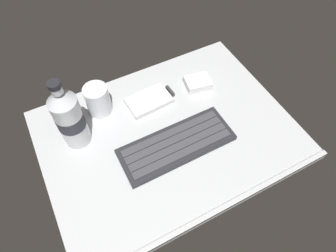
{
  "coord_description": "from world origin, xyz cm",
  "views": [
    {
      "loc": [
        -19.62,
        -37.52,
        64.26
      ],
      "look_at": [
        0.0,
        0.0,
        3.0
      ],
      "focal_mm": 31.6,
      "sensor_mm": 36.0,
      "label": 1
    }
  ],
  "objects_px": {
    "water_bottle": "(69,118)",
    "keyboard": "(175,145)",
    "juice_cup": "(98,101)",
    "charger_block": "(198,83)",
    "handheld_device": "(151,100)"
  },
  "relations": [
    {
      "from": "juice_cup",
      "to": "water_bottle",
      "type": "distance_m",
      "value": 0.12
    },
    {
      "from": "keyboard",
      "to": "juice_cup",
      "type": "distance_m",
      "value": 0.24
    },
    {
      "from": "keyboard",
      "to": "charger_block",
      "type": "height_order",
      "value": "charger_block"
    },
    {
      "from": "juice_cup",
      "to": "charger_block",
      "type": "relative_size",
      "value": 1.21
    },
    {
      "from": "water_bottle",
      "to": "charger_block",
      "type": "xyz_separation_m",
      "value": [
        0.36,
        0.02,
        -0.08
      ]
    },
    {
      "from": "handheld_device",
      "to": "juice_cup",
      "type": "height_order",
      "value": "juice_cup"
    },
    {
      "from": "keyboard",
      "to": "juice_cup",
      "type": "xyz_separation_m",
      "value": [
        -0.13,
        0.2,
        0.03
      ]
    },
    {
      "from": "juice_cup",
      "to": "handheld_device",
      "type": "bearing_deg",
      "value": -15.28
    },
    {
      "from": "keyboard",
      "to": "juice_cup",
      "type": "relative_size",
      "value": 3.42
    },
    {
      "from": "charger_block",
      "to": "keyboard",
      "type": "bearing_deg",
      "value": -135.81
    },
    {
      "from": "charger_block",
      "to": "handheld_device",
      "type": "bearing_deg",
      "value": 176.03
    },
    {
      "from": "water_bottle",
      "to": "keyboard",
      "type": "bearing_deg",
      "value": -33.23
    },
    {
      "from": "keyboard",
      "to": "handheld_device",
      "type": "bearing_deg",
      "value": 86.32
    },
    {
      "from": "keyboard",
      "to": "charger_block",
      "type": "bearing_deg",
      "value": 44.19
    },
    {
      "from": "keyboard",
      "to": "water_bottle",
      "type": "xyz_separation_m",
      "value": [
        -0.21,
        0.14,
        0.08
      ]
    }
  ]
}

